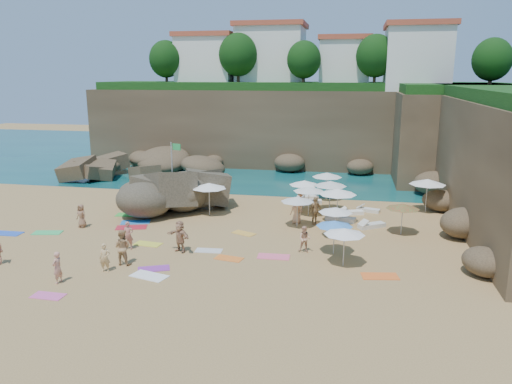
% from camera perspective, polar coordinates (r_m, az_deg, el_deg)
% --- Properties ---
extents(ground, '(120.00, 120.00, 0.00)m').
position_cam_1_polar(ground, '(31.37, -4.65, -4.64)').
color(ground, tan).
rests_on(ground, ground).
extents(seawater, '(120.00, 120.00, 0.00)m').
position_cam_1_polar(seawater, '(60.04, 3.06, 4.10)').
color(seawater, '#0C4751').
rests_on(seawater, ground).
extents(cliff_back, '(44.00, 8.00, 8.00)m').
position_cam_1_polar(cliff_back, '(54.34, 4.48, 7.35)').
color(cliff_back, brown).
rests_on(cliff_back, ground).
extents(cliff_right, '(8.00, 30.00, 8.00)m').
position_cam_1_polar(cliff_right, '(38.67, 27.19, 3.45)').
color(cliff_right, brown).
rests_on(cliff_right, ground).
extents(cliff_corner, '(10.00, 12.00, 8.00)m').
position_cam_1_polar(cliff_corner, '(49.81, 21.27, 5.94)').
color(cliff_corner, brown).
rests_on(cliff_corner, ground).
extents(rock_promontory, '(12.00, 7.00, 2.00)m').
position_cam_1_polar(rock_promontory, '(49.59, -11.96, 1.84)').
color(rock_promontory, brown).
rests_on(rock_promontory, ground).
extents(clifftop_buildings, '(28.48, 9.48, 7.00)m').
position_cam_1_polar(clifftop_buildings, '(54.75, 5.76, 14.96)').
color(clifftop_buildings, white).
rests_on(clifftop_buildings, cliff_back).
extents(clifftop_trees, '(35.60, 23.82, 4.40)m').
position_cam_1_polar(clifftop_trees, '(48.35, 7.24, 15.16)').
color(clifftop_trees, '#11380F').
rests_on(clifftop_trees, ground).
extents(marina_masts, '(3.10, 0.10, 6.00)m').
position_cam_1_polar(marina_masts, '(64.02, -11.80, 7.13)').
color(marina_masts, white).
rests_on(marina_masts, ground).
extents(rock_outcrop, '(8.31, 6.79, 2.99)m').
position_cam_1_polar(rock_outcrop, '(36.89, -9.26, -2.01)').
color(rock_outcrop, brown).
rests_on(rock_outcrop, ground).
extents(flag_pole, '(0.86, 0.32, 4.48)m').
position_cam_1_polar(flag_pole, '(39.77, -9.40, 3.33)').
color(flag_pole, silver).
rests_on(flag_pole, ground).
extents(parasol_0, '(2.42, 2.42, 2.29)m').
position_cam_1_polar(parasol_0, '(34.76, -5.40, 0.72)').
color(parasol_0, silver).
rests_on(parasol_0, ground).
extents(parasol_1, '(2.21, 2.21, 2.09)m').
position_cam_1_polar(parasol_1, '(36.56, 5.54, 1.06)').
color(parasol_1, silver).
rests_on(parasol_1, ground).
extents(parasol_2, '(2.33, 2.33, 2.20)m').
position_cam_1_polar(parasol_2, '(39.11, 8.12, 1.95)').
color(parasol_2, silver).
rests_on(parasol_2, ground).
extents(parasol_3, '(2.49, 2.49, 2.35)m').
position_cam_1_polar(parasol_3, '(33.07, 9.33, 0.05)').
color(parasol_3, silver).
rests_on(parasol_3, ground).
extents(parasol_4, '(2.54, 2.54, 2.41)m').
position_cam_1_polar(parasol_4, '(37.37, 19.03, 1.11)').
color(parasol_4, silver).
rests_on(parasol_4, ground).
extents(parasol_5, '(2.19, 2.19, 2.07)m').
position_cam_1_polar(parasol_5, '(34.72, 6.07, 0.35)').
color(parasol_5, silver).
rests_on(parasol_5, ground).
extents(parasol_6, '(2.05, 2.05, 1.94)m').
position_cam_1_polar(parasol_6, '(31.76, 16.43, -1.58)').
color(parasol_6, silver).
rests_on(parasol_6, ground).
extents(parasol_7, '(2.14, 2.14, 2.03)m').
position_cam_1_polar(parasol_7, '(31.99, 4.77, -0.82)').
color(parasol_7, silver).
rests_on(parasol_7, ground).
extents(parasol_8, '(2.34, 2.34, 2.22)m').
position_cam_1_polar(parasol_8, '(35.99, 8.49, 0.97)').
color(parasol_8, silver).
rests_on(parasol_8, ground).
extents(parasol_9, '(2.04, 2.04, 1.93)m').
position_cam_1_polar(parasol_9, '(30.09, 9.08, -2.04)').
color(parasol_9, silver).
rests_on(parasol_9, ground).
extents(parasol_10, '(2.00, 2.00, 1.90)m').
position_cam_1_polar(parasol_10, '(27.51, 8.96, -3.58)').
color(parasol_10, silver).
rests_on(parasol_10, ground).
extents(parasol_11, '(2.12, 2.12, 2.00)m').
position_cam_1_polar(parasol_11, '(25.91, 10.08, -4.46)').
color(parasol_11, silver).
rests_on(parasol_11, ground).
extents(lounger_0, '(1.74, 1.08, 0.26)m').
position_cam_1_polar(lounger_0, '(39.68, 5.95, -0.62)').
color(lounger_0, white).
rests_on(lounger_0, ground).
extents(lounger_1, '(1.87, 0.81, 0.28)m').
position_cam_1_polar(lounger_1, '(38.40, 6.15, -1.08)').
color(lounger_1, white).
rests_on(lounger_1, ground).
extents(lounger_2, '(1.82, 1.08, 0.27)m').
position_cam_1_polar(lounger_2, '(35.80, 10.80, -2.33)').
color(lounger_2, white).
rests_on(lounger_2, ground).
extents(lounger_3, '(1.72, 1.00, 0.25)m').
position_cam_1_polar(lounger_3, '(36.74, 12.71, -2.03)').
color(lounger_3, silver).
rests_on(lounger_3, ground).
extents(lounger_4, '(2.11, 1.21, 0.31)m').
position_cam_1_polar(lounger_4, '(34.08, 9.64, -3.04)').
color(lounger_4, silver).
rests_on(lounger_4, ground).
extents(lounger_5, '(1.84, 1.51, 0.28)m').
position_cam_1_polar(lounger_5, '(33.05, 13.08, -3.76)').
color(lounger_5, silver).
rests_on(lounger_5, ground).
extents(towel_0, '(1.78, 0.92, 0.03)m').
position_cam_1_polar(towel_0, '(34.67, -26.50, -4.26)').
color(towel_0, blue).
rests_on(towel_0, ground).
extents(towel_1, '(1.48, 0.76, 0.03)m').
position_cam_1_polar(towel_1, '(24.58, -22.66, -10.89)').
color(towel_1, '#E85AA6').
rests_on(towel_1, ground).
extents(towel_2, '(1.62, 1.03, 0.03)m').
position_cam_1_polar(towel_2, '(27.06, -3.12, -7.58)').
color(towel_2, orange).
rests_on(towel_2, ground).
extents(towel_3, '(1.89, 1.20, 0.03)m').
position_cam_1_polar(towel_3, '(33.81, -22.73, -4.31)').
color(towel_3, '#37C363').
rests_on(towel_3, ground).
extents(towel_4, '(1.67, 0.98, 0.03)m').
position_cam_1_polar(towel_4, '(29.87, -12.25, -5.82)').
color(towel_4, yellow).
rests_on(towel_4, ground).
extents(towel_5, '(2.01, 1.37, 0.03)m').
position_cam_1_polar(towel_5, '(25.34, -12.10, -9.37)').
color(towel_5, white).
rests_on(towel_5, ground).
extents(towel_6, '(1.77, 1.36, 0.03)m').
position_cam_1_polar(towel_6, '(26.19, -11.61, -8.58)').
color(towel_6, purple).
rests_on(towel_6, ground).
extents(towel_7, '(2.14, 1.50, 0.03)m').
position_cam_1_polar(towel_7, '(33.23, -14.05, -3.94)').
color(towel_7, red).
rests_on(towel_7, ground).
extents(towel_8, '(2.09, 1.46, 0.03)m').
position_cam_1_polar(towel_8, '(34.30, -13.60, -3.37)').
color(towel_8, blue).
rests_on(towel_8, ground).
extents(towel_9, '(1.77, 0.94, 0.03)m').
position_cam_1_polar(towel_9, '(27.28, 2.02, -7.39)').
color(towel_9, '#FF6386').
rests_on(towel_9, ground).
extents(towel_10, '(1.89, 1.17, 0.03)m').
position_cam_1_polar(towel_10, '(25.51, 13.97, -9.32)').
color(towel_10, orange).
rests_on(towel_10, ground).
extents(towel_11, '(1.87, 1.10, 0.03)m').
position_cam_1_polar(towel_11, '(36.18, -14.33, -2.54)').
color(towel_11, green).
rests_on(towel_11, ground).
extents(towel_12, '(1.63, 1.26, 0.03)m').
position_cam_1_polar(towel_12, '(31.11, -1.39, -4.73)').
color(towel_12, gold).
rests_on(towel_12, ground).
extents(towel_13, '(1.55, 0.85, 0.03)m').
position_cam_1_polar(towel_13, '(28.28, -5.42, -6.68)').
color(towel_13, silver).
rests_on(towel_13, ground).
extents(person_stand_0, '(0.60, 0.46, 1.47)m').
position_cam_1_polar(person_stand_0, '(26.20, -16.89, -7.20)').
color(person_stand_0, tan).
rests_on(person_stand_0, ground).
extents(person_stand_1, '(0.94, 0.75, 1.89)m').
position_cam_1_polar(person_stand_1, '(26.84, -15.04, -6.11)').
color(person_stand_1, tan).
rests_on(person_stand_1, ground).
extents(person_stand_2, '(1.08, 0.60, 1.58)m').
position_cam_1_polar(person_stand_2, '(35.78, 5.12, -1.06)').
color(person_stand_2, '#F7B28C').
rests_on(person_stand_2, ground).
extents(person_stand_3, '(1.04, 1.12, 1.85)m').
position_cam_1_polar(person_stand_3, '(32.93, 6.75, -2.13)').
color(person_stand_3, '#A48052').
rests_on(person_stand_3, ground).
extents(person_stand_4, '(0.96, 0.84, 1.73)m').
position_cam_1_polar(person_stand_4, '(33.02, 4.63, -2.15)').
color(person_stand_4, tan).
rests_on(person_stand_4, ground).
extents(person_stand_5, '(1.46, 0.79, 1.51)m').
position_cam_1_polar(person_stand_5, '(37.72, -6.44, -0.39)').
color(person_stand_5, tan).
rests_on(person_stand_5, ground).
extents(person_stand_6, '(0.43, 0.60, 1.56)m').
position_cam_1_polar(person_stand_6, '(25.57, -21.77, -8.01)').
color(person_stand_6, tan).
rests_on(person_stand_6, ground).
extents(person_lie_2, '(1.17, 1.65, 0.40)m').
position_cam_1_polar(person_lie_2, '(34.16, -19.25, -3.51)').
color(person_lie_2, '#8A6045').
rests_on(person_lie_2, ground).
extents(person_lie_3, '(2.26, 2.31, 0.47)m').
position_cam_1_polar(person_lie_3, '(28.24, -8.66, -6.33)').
color(person_lie_3, tan).
rests_on(person_lie_3, ground).
extents(person_lie_4, '(0.85, 1.65, 0.38)m').
position_cam_1_polar(person_lie_4, '(29.25, -14.32, -6.00)').
color(person_lie_4, '#AE6757').
rests_on(person_lie_4, ground).
extents(person_lie_5, '(0.71, 1.47, 0.56)m').
position_cam_1_polar(person_lie_5, '(27.99, 5.58, -6.33)').
color(person_lie_5, tan).
rests_on(person_lie_5, ground).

